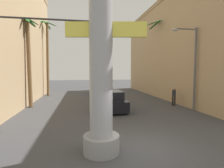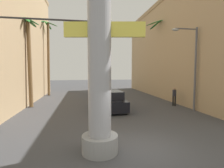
# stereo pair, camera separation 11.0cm
# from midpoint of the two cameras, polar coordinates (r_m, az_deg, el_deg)

# --- Properties ---
(ground_plane) EXTENTS (90.10, 90.10, 0.00)m
(ground_plane) POSITION_cam_midpoint_polar(r_m,az_deg,el_deg) (17.05, -1.95, -6.55)
(ground_plane) COLOR #424244
(building_right) EXTENTS (7.47, 23.66, 11.56)m
(building_right) POSITION_cam_midpoint_polar(r_m,az_deg,el_deg) (23.61, 23.52, 10.23)
(building_right) COLOR tan
(building_right) RESTS_ON ground
(neon_sign_pole) EXTENTS (3.43, 1.42, 9.74)m
(neon_sign_pole) POSITION_cam_midpoint_polar(r_m,az_deg,el_deg) (6.78, -3.60, 13.12)
(neon_sign_pole) COLOR #9E9EA3
(neon_sign_pole) RESTS_ON ground
(street_lamp) EXTENTS (2.18, 0.28, 6.60)m
(street_lamp) POSITION_cam_midpoint_polar(r_m,az_deg,el_deg) (15.22, 24.80, 6.87)
(street_lamp) COLOR #59595E
(street_lamp) RESTS_ON ground
(traffic_light_mast) EXTENTS (5.57, 0.32, 6.06)m
(traffic_light_mast) POSITION_cam_midpoint_polar(r_m,az_deg,el_deg) (10.40, -25.08, 9.88)
(traffic_light_mast) COLOR #333333
(traffic_light_mast) RESTS_ON ground
(car_lead) EXTENTS (2.32, 5.13, 1.56)m
(car_lead) POSITION_cam_midpoint_polar(r_m,az_deg,el_deg) (14.76, -0.60, -5.48)
(car_lead) COLOR black
(car_lead) RESTS_ON ground
(car_far) EXTENTS (2.25, 4.90, 1.56)m
(car_far) POSITION_cam_midpoint_polar(r_m,az_deg,el_deg) (23.34, -3.27, -1.77)
(car_far) COLOR black
(car_far) RESTS_ON ground
(palm_tree_far_left) EXTENTS (3.24, 3.16, 9.67)m
(palm_tree_far_left) POSITION_cam_midpoint_polar(r_m,az_deg,el_deg) (24.62, -20.29, 10.87)
(palm_tree_far_left) COLOR brown
(palm_tree_far_left) RESTS_ON ground
(palm_tree_mid_right) EXTENTS (3.56, 3.44, 9.10)m
(palm_tree_mid_right) POSITION_cam_midpoint_polar(r_m,az_deg,el_deg) (21.60, 16.10, 10.41)
(palm_tree_mid_right) COLOR brown
(palm_tree_mid_right) RESTS_ON ground
(palm_tree_mid_left) EXTENTS (2.30, 2.33, 7.86)m
(palm_tree_mid_left) POSITION_cam_midpoint_polar(r_m,az_deg,el_deg) (17.21, -25.52, 9.65)
(palm_tree_mid_left) COLOR brown
(palm_tree_mid_left) RESTS_ON ground
(pedestrian_mid_right) EXTENTS (0.48, 0.48, 1.70)m
(pedestrian_mid_right) POSITION_cam_midpoint_polar(r_m,az_deg,el_deg) (17.03, 19.85, -3.43)
(pedestrian_mid_right) COLOR black
(pedestrian_mid_right) RESTS_ON ground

